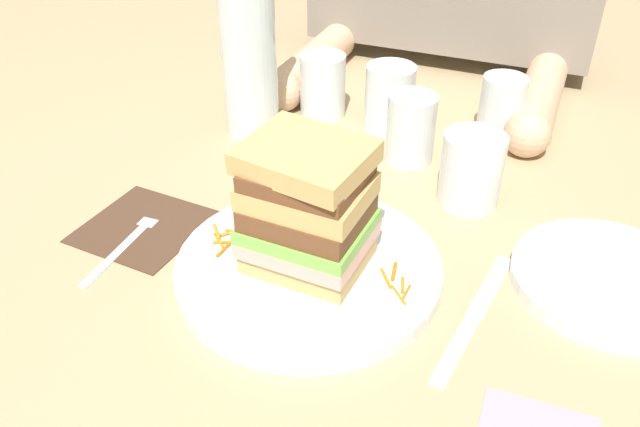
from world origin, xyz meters
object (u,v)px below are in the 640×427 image
object	(u,v)px
main_plate	(309,268)
empty_tumbler_0	(390,98)
juice_glass	(471,174)
side_plate	(609,280)
water_bottle	(247,32)
empty_tumbler_3	(411,128)
empty_tumbler_1	(501,107)
knife	(473,318)
fork	(132,235)
napkin_dark	(144,226)
empty_tumbler_2	(323,86)
sandwich	(308,209)

from	to	relation	value
main_plate	empty_tumbler_0	distance (m)	0.35
juice_glass	side_plate	xyz separation A→B (m)	(0.16, -0.10, -0.03)
water_bottle	empty_tumbler_3	world-z (taller)	water_bottle
empty_tumbler_0	empty_tumbler_1	size ratio (longest dim) A/B	1.05
empty_tumbler_0	side_plate	xyz separation A→B (m)	(0.31, -0.25, -0.04)
knife	juice_glass	world-z (taller)	juice_glass
fork	water_bottle	size ratio (longest dim) A/B	0.52
main_plate	knife	bearing A→B (deg)	-0.29
main_plate	fork	xyz separation A→B (m)	(-0.20, -0.02, -0.00)
napkin_dark	empty_tumbler_1	world-z (taller)	empty_tumbler_1
empty_tumbler_0	empty_tumbler_1	bearing A→B (deg)	12.34
napkin_dark	fork	size ratio (longest dim) A/B	0.76
napkin_dark	fork	xyz separation A→B (m)	(0.00, -0.02, 0.00)
fork	empty_tumbler_0	xyz separation A→B (m)	(0.18, 0.36, 0.04)
juice_glass	empty_tumbler_3	world-z (taller)	empty_tumbler_3
water_bottle	empty_tumbler_2	distance (m)	0.15
fork	empty_tumbler_0	size ratio (longest dim) A/B	1.81
fork	side_plate	bearing A→B (deg)	13.67
water_bottle	side_plate	world-z (taller)	water_bottle
napkin_dark	knife	world-z (taller)	same
napkin_dark	water_bottle	size ratio (longest dim) A/B	0.39
sandwich	side_plate	world-z (taller)	sandwich
sandwich	empty_tumbler_3	size ratio (longest dim) A/B	1.50
fork	empty_tumbler_2	size ratio (longest dim) A/B	1.82
water_bottle	sandwich	bearing A→B (deg)	-52.60
napkin_dark	empty_tumbler_2	size ratio (longest dim) A/B	1.39
juice_glass	side_plate	distance (m)	0.19
main_plate	fork	distance (m)	0.20
napkin_dark	empty_tumbler_1	size ratio (longest dim) A/B	1.45
empty_tumbler_0	empty_tumbler_3	bearing A→B (deg)	-55.54
main_plate	empty_tumbler_2	bearing A→B (deg)	110.26
juice_glass	side_plate	bearing A→B (deg)	-31.25
knife	napkin_dark	bearing A→B (deg)	179.45
sandwich	fork	bearing A→B (deg)	-174.54
main_plate	empty_tumbler_1	distance (m)	0.40
napkin_dark	empty_tumbler_0	bearing A→B (deg)	62.29
empty_tumbler_0	empty_tumbler_2	world-z (taller)	same
napkin_dark	side_plate	world-z (taller)	side_plate
sandwich	water_bottle	size ratio (longest dim) A/B	0.42
main_plate	empty_tumbler_0	bearing A→B (deg)	94.20
empty_tumbler_0	empty_tumbler_2	distance (m)	0.10
fork	water_bottle	world-z (taller)	water_bottle
water_bottle	empty_tumbler_2	world-z (taller)	water_bottle
sandwich	empty_tumbler_1	size ratio (longest dim) A/B	1.55
fork	empty_tumbler_0	bearing A→B (deg)	63.86
water_bottle	knife	bearing A→B (deg)	-35.25
main_plate	water_bottle	bearing A→B (deg)	127.44
fork	napkin_dark	bearing A→B (deg)	92.15
juice_glass	napkin_dark	bearing A→B (deg)	-149.07
napkin_dark	empty_tumbler_3	xyz separation A→B (m)	(0.23, 0.26, 0.04)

